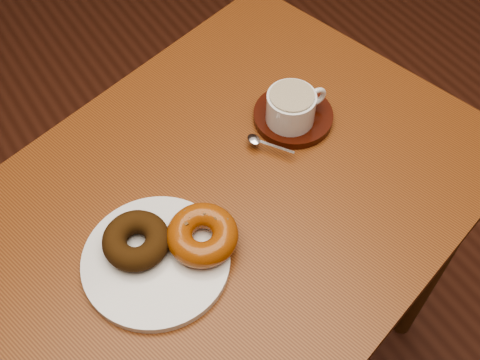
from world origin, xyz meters
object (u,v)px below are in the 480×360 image
cafe_table (231,233)px  saucer (293,116)px  donut_plate (156,260)px  coffee_cup (292,107)px

cafe_table → saucer: bearing=7.4°
donut_plate → saucer: 0.36m
saucer → donut_plate: bearing=-161.2°
cafe_table → coffee_cup: size_ratio=8.91×
saucer → coffee_cup: coffee_cup is taller
cafe_table → coffee_cup: coffee_cup is taller
saucer → coffee_cup: size_ratio=1.25×
donut_plate → saucer: bearing=18.8°
donut_plate → coffee_cup: (0.33, 0.11, 0.04)m
saucer → coffee_cup: (-0.01, -0.01, 0.04)m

